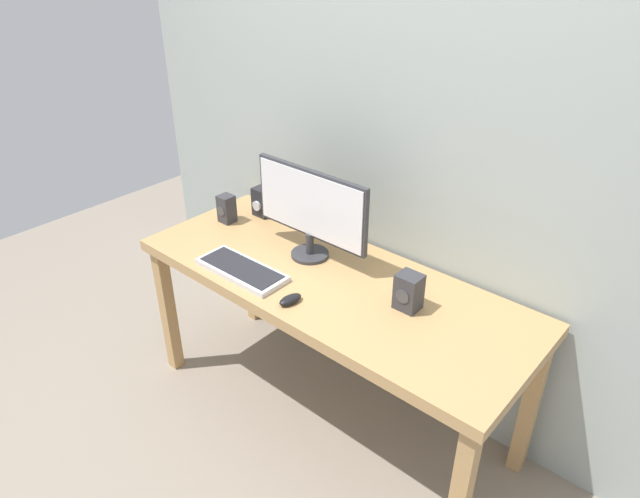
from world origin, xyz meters
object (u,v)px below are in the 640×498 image
(mouse, at_px, (290,299))
(audio_controller, at_px, (262,202))
(monitor, at_px, (311,209))
(speaker_right, at_px, (409,292))
(keyboard_primary, at_px, (242,270))
(speaker_left, at_px, (227,209))
(desk, at_px, (330,293))

(mouse, height_order, audio_controller, audio_controller)
(monitor, distance_m, speaker_right, 0.58)
(mouse, height_order, speaker_right, speaker_right)
(monitor, xyz_separation_m, keyboard_primary, (-0.13, -0.31, -0.22))
(audio_controller, bearing_deg, speaker_right, -10.77)
(keyboard_primary, relative_size, mouse, 4.12)
(speaker_left, bearing_deg, keyboard_primary, -33.88)
(desk, height_order, keyboard_primary, keyboard_primary)
(keyboard_primary, xyz_separation_m, mouse, (0.31, -0.03, 0.00))
(desk, height_order, monitor, monitor)
(desk, height_order, audio_controller, audio_controller)
(desk, distance_m, speaker_right, 0.40)
(keyboard_primary, height_order, mouse, mouse)
(monitor, relative_size, speaker_left, 4.27)
(desk, height_order, speaker_left, speaker_left)
(monitor, xyz_separation_m, mouse, (0.19, -0.33, -0.22))
(mouse, bearing_deg, speaker_left, 165.94)
(desk, relative_size, audio_controller, 12.01)
(speaker_right, xyz_separation_m, audio_controller, (-1.01, 0.19, -0.00))
(speaker_left, bearing_deg, monitor, 3.05)
(desk, distance_m, keyboard_primary, 0.39)
(mouse, bearing_deg, keyboard_primary, -176.10)
(keyboard_primary, xyz_separation_m, speaker_right, (0.68, 0.25, 0.06))
(audio_controller, bearing_deg, mouse, -36.22)
(mouse, bearing_deg, audio_controller, 152.40)
(monitor, bearing_deg, audio_controller, 163.17)
(keyboard_primary, height_order, speaker_right, speaker_right)
(desk, relative_size, monitor, 2.97)
(speaker_right, xyz_separation_m, speaker_left, (-1.10, 0.03, -0.01))
(speaker_left, xyz_separation_m, audio_controller, (0.08, 0.17, 0.00))
(desk, relative_size, speaker_right, 11.83)
(desk, height_order, speaker_right, speaker_right)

